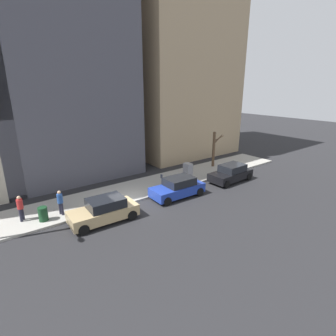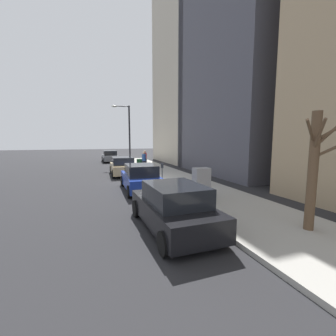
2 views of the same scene
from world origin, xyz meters
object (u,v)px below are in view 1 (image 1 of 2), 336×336
object	(u,v)px
pedestrian_midblock	(20,207)
office_tower_left	(172,66)
parked_car_blue	(178,188)
pedestrian_near_meter	(60,201)
office_block_center	(53,59)
parked_car_tan	(104,210)
parked_car_black	(231,173)
parking_meter	(161,181)
trash_bin	(43,214)
utility_box	(188,171)
bare_tree	(214,148)

from	to	relation	value
pedestrian_midblock	office_tower_left	bearing A→B (deg)	151.39
parked_car_blue	pedestrian_near_meter	xyz separation A→B (m)	(2.09, 8.10, 0.35)
parked_car_blue	office_block_center	distance (m)	16.45
parked_car_blue	parked_car_tan	bearing A→B (deg)	93.42
parked_car_black	office_tower_left	bearing A→B (deg)	-16.02
parked_car_blue	pedestrian_midblock	xyz separation A→B (m)	(2.71, 10.30, 0.35)
parked_car_black	pedestrian_near_meter	distance (m)	14.24
parking_meter	trash_bin	bearing A→B (deg)	87.06
parked_car_tan	office_tower_left	xyz separation A→B (m)	(12.93, -15.39, 9.74)
office_tower_left	parked_car_blue	bearing A→B (deg)	143.97
pedestrian_near_meter	office_block_center	xyz separation A→B (m)	(10.31, -3.42, 9.39)
parking_meter	pedestrian_midblock	xyz separation A→B (m)	(1.25, 9.81, 0.11)
utility_box	parked_car_black	bearing A→B (deg)	-130.98
parked_car_black	pedestrian_midblock	size ratio (longest dim) A/B	2.56
utility_box	office_block_center	size ratio (longest dim) A/B	0.07
pedestrian_near_meter	office_block_center	distance (m)	14.36
utility_box	office_block_center	xyz separation A→B (m)	(10.09, 7.72, 9.62)
parked_car_tan	parking_meter	world-z (taller)	parked_car_tan
parked_car_blue	bare_tree	bearing A→B (deg)	-63.23
parked_car_blue	pedestrian_midblock	size ratio (longest dim) A/B	2.56
parked_car_tan	pedestrian_midblock	bearing A→B (deg)	57.46
trash_bin	office_tower_left	distance (m)	23.62
parked_car_black	pedestrian_near_meter	size ratio (longest dim) A/B	2.56
bare_tree	trash_bin	size ratio (longest dim) A/B	4.00
parking_meter	parked_car_blue	bearing A→B (deg)	-161.24
office_tower_left	parked_car_tan	bearing A→B (deg)	130.04
parked_car_black	office_tower_left	xyz separation A→B (m)	(12.97, -3.33, 9.74)
trash_bin	office_tower_left	xyz separation A→B (m)	(10.84, -18.52, 9.88)
parking_meter	bare_tree	xyz separation A→B (m)	(2.15, -8.21, 1.10)
parked_car_tan	pedestrian_midblock	distance (m)	5.10
trash_bin	parking_meter	bearing A→B (deg)	-92.94
parked_car_tan	trash_bin	bearing A→B (deg)	58.33
utility_box	bare_tree	distance (m)	5.01
trash_bin	bare_tree	bearing A→B (deg)	-84.28
parking_meter	utility_box	size ratio (longest dim) A/B	0.94
parked_car_black	parked_car_tan	size ratio (longest dim) A/B	1.00
parking_meter	bare_tree	world-z (taller)	bare_tree
bare_tree	parked_car_blue	bearing A→B (deg)	115.06
parked_car_black	parked_car_tan	xyz separation A→B (m)	(0.03, 12.06, 0.00)
office_tower_left	bare_tree	bearing A→B (deg)	170.34
pedestrian_midblock	office_tower_left	world-z (taller)	office_tower_left
bare_tree	trash_bin	world-z (taller)	bare_tree
parking_meter	utility_box	bearing A→B (deg)	-76.47
parked_car_blue	bare_tree	world-z (taller)	bare_tree
parking_meter	office_tower_left	bearing A→B (deg)	-40.87
utility_box	pedestrian_near_meter	bearing A→B (deg)	91.14
pedestrian_near_meter	office_block_center	bearing A→B (deg)	-34.89
parked_car_blue	pedestrian_midblock	world-z (taller)	pedestrian_midblock
pedestrian_near_meter	parking_meter	bearing A→B (deg)	-111.25
parking_meter	office_block_center	bearing A→B (deg)	20.94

